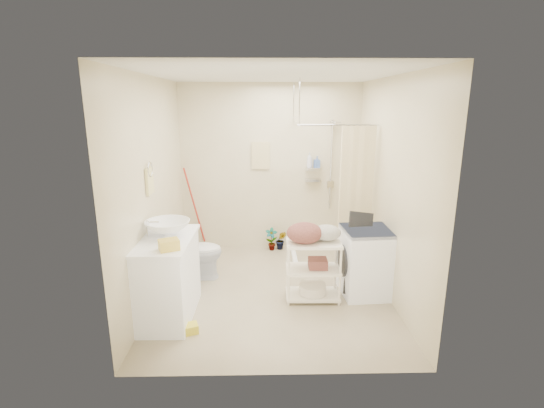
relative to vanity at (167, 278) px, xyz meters
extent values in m
plane|color=tan|center=(1.16, 0.58, -0.45)|extent=(3.20, 3.20, 0.00)
cube|color=silver|center=(1.16, 0.58, 2.15)|extent=(2.80, 3.20, 0.04)
cube|color=beige|center=(1.16, 2.18, 0.85)|extent=(2.80, 0.04, 2.60)
cube|color=beige|center=(1.16, -1.02, 0.85)|extent=(2.80, 0.04, 2.60)
cube|color=beige|center=(-0.24, 0.58, 0.85)|extent=(0.04, 3.20, 2.60)
cube|color=beige|center=(2.56, 0.58, 0.85)|extent=(0.04, 3.20, 2.60)
cube|color=white|center=(0.00, 0.00, 0.00)|extent=(0.59, 1.03, 0.90)
imported|color=white|center=(0.01, 0.11, 0.53)|extent=(0.58, 0.58, 0.17)
cube|color=gold|center=(0.13, -0.33, 0.50)|extent=(0.23, 0.21, 0.11)
cube|color=yellow|center=(0.29, -0.36, -0.38)|extent=(0.29, 0.26, 0.13)
imported|color=silver|center=(0.12, 0.99, -0.08)|extent=(0.73, 0.42, 0.75)
imported|color=#9C5D37|center=(1.17, 1.98, -0.27)|extent=(0.20, 0.15, 0.37)
imported|color=brown|center=(1.33, 2.02, -0.30)|extent=(0.18, 0.15, 0.31)
cube|color=beige|center=(1.01, 2.16, 1.05)|extent=(0.28, 0.03, 0.42)
imported|color=silver|center=(1.77, 2.10, 0.99)|extent=(0.11, 0.11, 0.23)
imported|color=#4463A9|center=(1.88, 2.08, 0.96)|extent=(0.10, 0.10, 0.18)
cube|color=white|center=(2.30, 0.48, -0.03)|extent=(0.61, 0.62, 0.83)
camera|label=1|loc=(1.05, -3.97, 1.84)|focal=26.00mm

